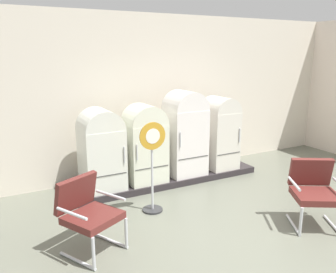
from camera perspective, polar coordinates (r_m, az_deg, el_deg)
The scene contains 10 objects.
ground at distance 4.67m, azimuth 17.14°, elevation -18.94°, with size 12.00×10.00×0.05m, color #66695A.
back_wall at distance 7.04m, azimuth -3.37°, elevation 6.73°, with size 11.76×0.12×3.17m.
display_plinth at distance 6.85m, azimuth -0.96°, elevation -6.74°, with size 3.82×0.95×0.12m, color #2B2628.
refrigerator_0 at distance 6.09m, azimuth -10.85°, elevation -1.75°, with size 0.69×0.72×1.40m.
refrigerator_1 at distance 6.32m, azimuth -3.83°, elevation -0.85°, with size 0.69×0.64×1.42m.
refrigerator_2 at distance 6.69m, azimuth 2.78°, elevation 0.96°, with size 0.70×0.67×1.62m.
refrigerator_3 at distance 7.16m, azimuth 8.45°, elevation 0.97°, with size 0.60×0.68×1.46m.
armchair_left at distance 4.52m, azimuth -13.00°, elevation -11.67°, with size 0.85×0.87×0.94m.
armchair_right at distance 5.46m, azimuth 22.74°, elevation -7.89°, with size 0.86×0.88×0.94m.
sign_stand at distance 5.39m, azimuth -2.55°, elevation -5.58°, with size 0.42×0.32×1.43m.
Camera 1 is at (-2.90, -2.70, 2.44)m, focal length 37.34 mm.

